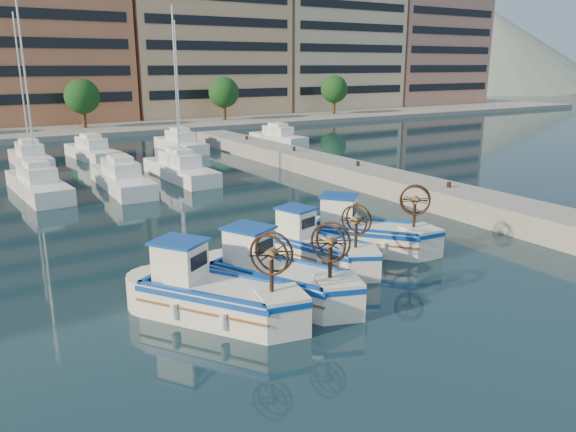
% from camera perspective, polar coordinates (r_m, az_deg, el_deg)
% --- Properties ---
extents(ground, '(300.00, 300.00, 0.00)m').
position_cam_1_polar(ground, '(19.99, 2.88, -7.75)').
color(ground, '#182E3E').
rests_on(ground, ground).
extents(quay, '(3.00, 60.00, 1.20)m').
position_cam_1_polar(quay, '(33.75, 13.44, 2.47)').
color(quay, gray).
rests_on(quay, ground).
extents(waterfront, '(180.00, 40.00, 25.60)m').
position_cam_1_polar(waterfront, '(82.62, -18.72, 16.71)').
color(waterfront, gray).
rests_on(waterfront, ground).
extents(hill_east, '(160.00, 160.00, 50.00)m').
position_cam_1_polar(hill_east, '(195.88, 18.93, 12.10)').
color(hill_east, slate).
rests_on(hill_east, ground).
extents(yacht_marina, '(40.21, 21.78, 11.50)m').
position_cam_1_polar(yacht_marina, '(43.26, -21.80, 4.44)').
color(yacht_marina, white).
rests_on(yacht_marina, ground).
extents(fishing_boat_a, '(4.28, 5.00, 3.07)m').
position_cam_1_polar(fishing_boat_a, '(17.94, -7.76, -7.71)').
color(fishing_boat_a, silver).
rests_on(fishing_boat_a, ground).
extents(fishing_boat_b, '(3.77, 5.04, 3.04)m').
position_cam_1_polar(fishing_boat_b, '(19.14, -1.24, -6.10)').
color(fishing_boat_b, silver).
rests_on(fishing_boat_b, ground).
extents(fishing_boat_c, '(2.98, 4.57, 2.77)m').
position_cam_1_polar(fishing_boat_c, '(22.43, 2.83, -3.07)').
color(fishing_boat_c, silver).
rests_on(fishing_boat_c, ground).
extents(fishing_boat_d, '(4.47, 4.77, 3.01)m').
position_cam_1_polar(fishing_boat_d, '(24.29, 7.74, -1.60)').
color(fishing_boat_d, silver).
rests_on(fishing_boat_d, ground).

